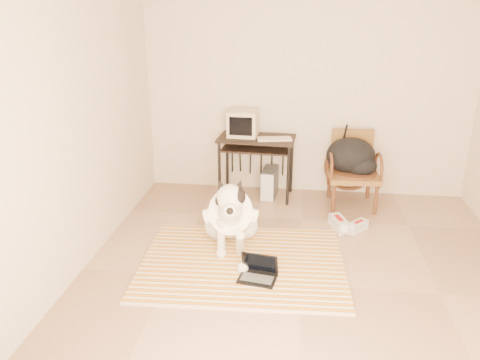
% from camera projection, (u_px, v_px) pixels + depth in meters
% --- Properties ---
extents(floor, '(4.50, 4.50, 0.00)m').
position_uv_depth(floor, '(301.00, 284.00, 4.09)').
color(floor, '#93745A').
rests_on(floor, ground).
extents(wall_back, '(4.50, 0.00, 4.50)m').
position_uv_depth(wall_back, '(307.00, 87.00, 5.70)').
color(wall_back, beige).
rests_on(wall_back, floor).
extents(wall_front, '(4.50, 0.00, 4.50)m').
position_uv_depth(wall_front, '(315.00, 316.00, 1.52)').
color(wall_front, beige).
rests_on(wall_front, floor).
extents(wall_left, '(0.00, 4.50, 4.50)m').
position_uv_depth(wall_left, '(64.00, 127.00, 3.85)').
color(wall_left, beige).
rests_on(wall_left, floor).
extents(rug, '(1.96, 1.54, 0.02)m').
position_uv_depth(rug, '(242.00, 263.00, 4.41)').
color(rug, orange).
rests_on(rug, floor).
extents(dog, '(0.55, 1.13, 0.84)m').
position_uv_depth(dog, '(231.00, 216.00, 4.60)').
color(dog, silver).
rests_on(dog, rug).
extents(laptop, '(0.36, 0.28, 0.23)m').
position_uv_depth(laptop, '(258.00, 272.00, 4.13)').
color(laptop, black).
rests_on(laptop, rug).
extents(computer_desk, '(0.96, 0.58, 0.77)m').
position_uv_depth(computer_desk, '(256.00, 146.00, 5.73)').
color(computer_desk, black).
rests_on(computer_desk, floor).
extents(crt_monitor, '(0.37, 0.36, 0.32)m').
position_uv_depth(crt_monitor, '(243.00, 123.00, 5.72)').
color(crt_monitor, '#BCAC93').
rests_on(crt_monitor, computer_desk).
extents(desk_keyboard, '(0.43, 0.23, 0.03)m').
position_uv_depth(desk_keyboard, '(274.00, 139.00, 5.58)').
color(desk_keyboard, '#BCAC93').
rests_on(desk_keyboard, computer_desk).
extents(pc_tower, '(0.20, 0.41, 0.37)m').
position_uv_depth(pc_tower, '(270.00, 183.00, 5.89)').
color(pc_tower, '#454547').
rests_on(pc_tower, floor).
extents(rattan_chair, '(0.61, 0.59, 0.88)m').
position_uv_depth(rattan_chair, '(353.00, 169.00, 5.58)').
color(rattan_chair, brown).
rests_on(rattan_chair, floor).
extents(backpack, '(0.59, 0.48, 0.43)m').
position_uv_depth(backpack, '(353.00, 157.00, 5.51)').
color(backpack, black).
rests_on(backpack, rattan_chair).
extents(sneaker_left, '(0.23, 0.36, 0.12)m').
position_uv_depth(sneaker_left, '(339.00, 224.00, 5.08)').
color(sneaker_left, silver).
rests_on(sneaker_left, floor).
extents(sneaker_right, '(0.26, 0.28, 0.10)m').
position_uv_depth(sneaker_right, '(357.00, 226.00, 5.05)').
color(sneaker_right, silver).
rests_on(sneaker_right, floor).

